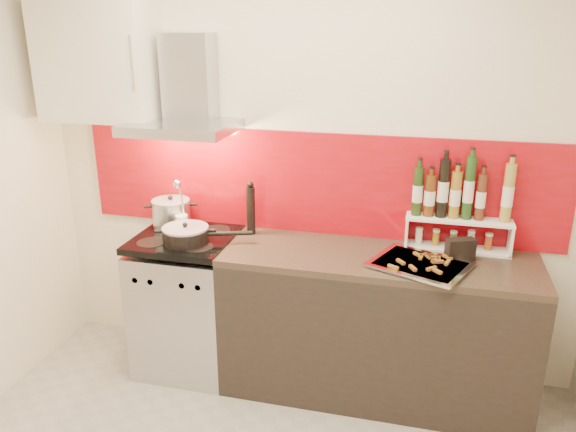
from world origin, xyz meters
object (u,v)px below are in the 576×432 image
(counter, at_px, (375,325))
(pepper_mill, at_px, (251,209))
(saute_pan, at_px, (187,235))
(baking_tray, at_px, (421,264))
(stock_pot, at_px, (171,213))
(range_stove, at_px, (189,304))

(counter, bearing_deg, pepper_mill, 168.49)
(saute_pan, distance_m, baking_tray, 1.38)
(stock_pot, distance_m, baking_tray, 1.61)
(pepper_mill, bearing_deg, counter, -11.51)
(baking_tray, bearing_deg, range_stove, 176.23)
(range_stove, distance_m, stock_pot, 0.60)
(range_stove, bearing_deg, counter, 0.23)
(stock_pot, distance_m, saute_pan, 0.32)
(range_stove, relative_size, saute_pan, 1.73)
(saute_pan, height_order, baking_tray, saute_pan)
(pepper_mill, bearing_deg, baking_tray, -14.18)
(baking_tray, bearing_deg, counter, 157.04)
(stock_pot, xyz_separation_m, baking_tray, (1.59, -0.24, -0.08))
(range_stove, distance_m, baking_tray, 1.51)
(counter, height_order, baking_tray, baking_tray)
(counter, bearing_deg, saute_pan, -175.17)
(saute_pan, relative_size, pepper_mill, 1.54)
(range_stove, height_order, stock_pot, stock_pot)
(stock_pot, bearing_deg, range_stove, -44.05)
(range_stove, relative_size, stock_pot, 3.71)
(range_stove, height_order, saute_pan, saute_pan)
(range_stove, bearing_deg, pepper_mill, 24.33)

